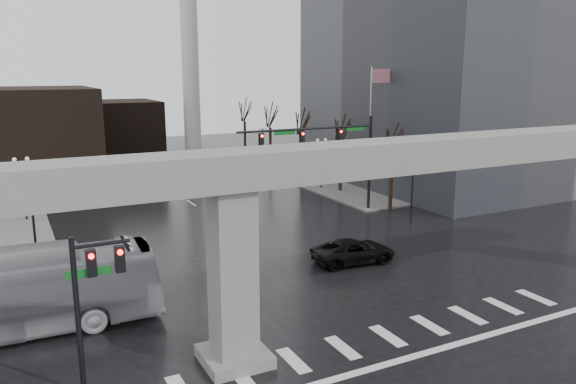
% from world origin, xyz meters
% --- Properties ---
extents(ground, '(160.00, 160.00, 0.00)m').
position_xyz_m(ground, '(0.00, 0.00, 0.00)').
color(ground, black).
rests_on(ground, ground).
extents(sidewalk_ne, '(28.00, 36.00, 0.15)m').
position_xyz_m(sidewalk_ne, '(26.00, 36.00, 0.07)').
color(sidewalk_ne, slate).
rests_on(sidewalk_ne, ground).
extents(elevated_guideway, '(48.00, 2.60, 8.70)m').
position_xyz_m(elevated_guideway, '(1.26, 0.00, 6.88)').
color(elevated_guideway, gray).
rests_on(elevated_guideway, ground).
extents(building_far_left, '(16.00, 14.00, 10.00)m').
position_xyz_m(building_far_left, '(-14.00, 42.00, 5.00)').
color(building_far_left, black).
rests_on(building_far_left, ground).
extents(building_far_mid, '(10.00, 10.00, 8.00)m').
position_xyz_m(building_far_mid, '(-2.00, 52.00, 4.00)').
color(building_far_mid, black).
rests_on(building_far_mid, ground).
extents(smokestack, '(3.60, 3.60, 30.00)m').
position_xyz_m(smokestack, '(6.00, 46.00, 13.35)').
color(smokestack, silver).
rests_on(smokestack, ground).
extents(signal_mast_arm, '(12.12, 0.43, 8.00)m').
position_xyz_m(signal_mast_arm, '(8.99, 18.80, 5.83)').
color(signal_mast_arm, black).
rests_on(signal_mast_arm, ground).
extents(signal_left_pole, '(2.30, 0.30, 6.00)m').
position_xyz_m(signal_left_pole, '(-12.25, 0.50, 4.07)').
color(signal_left_pole, black).
rests_on(signal_left_pole, ground).
extents(flagpole_assembly, '(2.06, 0.12, 12.00)m').
position_xyz_m(flagpole_assembly, '(15.29, 22.00, 7.53)').
color(flagpole_assembly, silver).
rests_on(flagpole_assembly, ground).
extents(lamp_right_0, '(1.22, 0.32, 5.11)m').
position_xyz_m(lamp_right_0, '(13.50, 14.00, 3.47)').
color(lamp_right_0, black).
rests_on(lamp_right_0, ground).
extents(lamp_right_1, '(1.22, 0.32, 5.11)m').
position_xyz_m(lamp_right_1, '(13.50, 28.00, 3.47)').
color(lamp_right_1, black).
rests_on(lamp_right_1, ground).
extents(lamp_right_2, '(1.22, 0.32, 5.11)m').
position_xyz_m(lamp_right_2, '(13.50, 42.00, 3.47)').
color(lamp_right_2, black).
rests_on(lamp_right_2, ground).
extents(lamp_left_0, '(1.22, 0.32, 5.11)m').
position_xyz_m(lamp_left_0, '(-13.50, 14.00, 3.47)').
color(lamp_left_0, black).
rests_on(lamp_left_0, ground).
extents(lamp_left_1, '(1.22, 0.32, 5.11)m').
position_xyz_m(lamp_left_1, '(-13.50, 28.00, 3.47)').
color(lamp_left_1, black).
rests_on(lamp_left_1, ground).
extents(lamp_left_2, '(1.22, 0.32, 5.11)m').
position_xyz_m(lamp_left_2, '(-13.50, 42.00, 3.47)').
color(lamp_left_2, black).
rests_on(lamp_left_2, ground).
extents(tree_right_0, '(1.09, 1.58, 7.50)m').
position_xyz_m(tree_right_0, '(14.53, 18.02, 2.79)').
color(tree_right_0, black).
rests_on(tree_right_0, ground).
extents(tree_right_1, '(1.09, 1.61, 7.67)m').
position_xyz_m(tree_right_1, '(14.53, 26.02, 2.85)').
color(tree_right_1, black).
rests_on(tree_right_1, ground).
extents(tree_right_2, '(1.10, 1.63, 7.85)m').
position_xyz_m(tree_right_2, '(14.53, 34.02, 2.91)').
color(tree_right_2, black).
rests_on(tree_right_2, ground).
extents(tree_right_3, '(1.11, 1.66, 8.02)m').
position_xyz_m(tree_right_3, '(14.53, 42.02, 2.98)').
color(tree_right_3, black).
rests_on(tree_right_3, ground).
extents(tree_right_4, '(1.12, 1.69, 8.19)m').
position_xyz_m(tree_right_4, '(14.53, 50.02, 3.04)').
color(tree_right_4, black).
rests_on(tree_right_4, ground).
extents(pickup_truck, '(5.46, 2.92, 1.46)m').
position_xyz_m(pickup_truck, '(4.13, 8.01, 0.73)').
color(pickup_truck, black).
rests_on(pickup_truck, ground).
extents(city_bus, '(13.72, 4.00, 3.77)m').
position_xyz_m(city_bus, '(-15.17, 6.93, 1.89)').
color(city_bus, '#B2B1B6').
rests_on(city_bus, ground).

